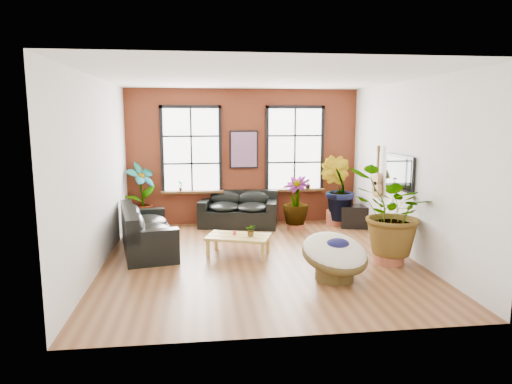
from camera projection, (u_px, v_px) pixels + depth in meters
room at (259, 171)px, 8.87m from camera, size 6.04×6.54×3.54m
sofa_back at (239, 210)px, 11.75m from camera, size 2.12×1.36×0.90m
sofa_left at (145, 231)px, 9.52m from camera, size 1.42×2.46×0.91m
coffee_table at (238, 238)px, 9.25m from camera, size 1.42×1.09×0.48m
papasan_chair at (335, 255)px, 7.82m from camera, size 1.43×1.44×0.86m
poster at (244, 150)px, 11.81m from camera, size 0.74×0.06×0.98m
tv_wall_unit at (393, 176)px, 9.70m from camera, size 0.13×1.86×1.20m
media_box at (354, 216)px, 11.64m from camera, size 0.79×0.71×0.56m
pot_back_left at (143, 221)px, 11.54m from camera, size 0.61×0.61×0.35m
pot_back_right at (336, 218)px, 11.89m from camera, size 0.69×0.69×0.38m
pot_right_wall at (389, 252)px, 8.74m from camera, size 0.75×0.75×0.43m
pot_mid at (296, 222)px, 11.47m from camera, size 0.52×0.52×0.33m
floor_plant_back_left at (142, 193)px, 11.40m from camera, size 0.96×0.95×1.53m
floor_plant_back_right at (337, 188)px, 11.73m from camera, size 1.14×1.16×1.64m
floor_plant_right_wall at (392, 212)px, 8.58m from camera, size 1.96×1.87×1.69m
floor_plant_mid at (296, 200)px, 11.34m from camera, size 0.93×0.93×1.19m
table_plant at (251, 230)px, 9.18m from camera, size 0.27×0.25×0.25m
sill_plant_left at (180, 186)px, 11.71m from camera, size 0.17×0.17×0.27m
sill_plant_right at (308, 184)px, 12.11m from camera, size 0.19×0.19×0.27m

